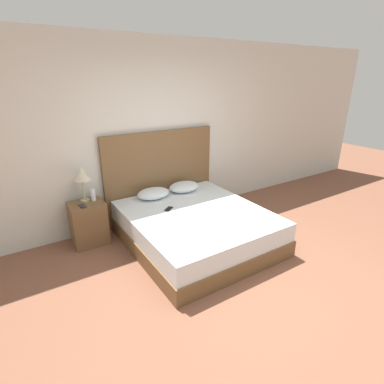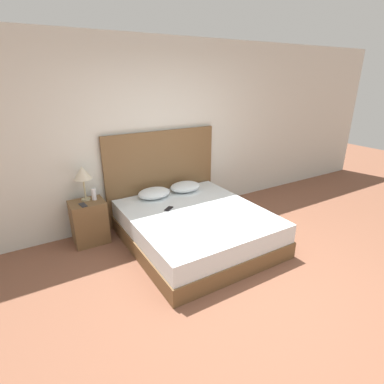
{
  "view_description": "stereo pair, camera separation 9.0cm",
  "coord_description": "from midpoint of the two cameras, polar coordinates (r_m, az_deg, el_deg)",
  "views": [
    {
      "loc": [
        -1.93,
        -1.84,
        2.16
      ],
      "look_at": [
        0.07,
        1.3,
        0.72
      ],
      "focal_mm": 28.0,
      "sensor_mm": 36.0,
      "label": 1
    },
    {
      "loc": [
        -1.86,
        -1.88,
        2.16
      ],
      "look_at": [
        0.07,
        1.3,
        0.72
      ],
      "focal_mm": 28.0,
      "sensor_mm": 36.0,
      "label": 2
    }
  ],
  "objects": [
    {
      "name": "headboard",
      "position": [
        4.75,
        -5.14,
        3.18
      ],
      "size": [
        1.83,
        0.05,
        1.4
      ],
      "color": "brown",
      "rests_on": "ground_plane"
    },
    {
      "name": "bed",
      "position": [
        4.12,
        1.34,
        -6.75
      ],
      "size": [
        1.74,
        1.96,
        0.47
      ],
      "color": "brown",
      "rests_on": "ground_plane"
    },
    {
      "name": "wall_back",
      "position": [
        4.63,
        -6.61,
        10.96
      ],
      "size": [
        10.0,
        0.06,
        2.7
      ],
      "color": "silver",
      "rests_on": "ground_plane"
    },
    {
      "name": "ground_plane",
      "position": [
        3.42,
        11.68,
        -18.48
      ],
      "size": [
        16.0,
        16.0,
        0.0
      ],
      "primitive_type": "plane",
      "color": "brown"
    },
    {
      "name": "phone_on_nightstand",
      "position": [
        4.11,
        -19.47,
        -2.34
      ],
      "size": [
        0.09,
        0.16,
        0.01
      ],
      "color": "#232328",
      "rests_on": "nightstand"
    },
    {
      "name": "phone_on_bed",
      "position": [
        4.1,
        -3.84,
        -3.19
      ],
      "size": [
        0.16,
        0.15,
        0.01
      ],
      "color": "black",
      "rests_on": "bed"
    },
    {
      "name": "pillow_right",
      "position": [
        4.7,
        -0.76,
        1.03
      ],
      "size": [
        0.49,
        0.37,
        0.14
      ],
      "color": "silver",
      "rests_on": "bed"
    },
    {
      "name": "pillow_left",
      "position": [
        4.47,
        -6.66,
        -0.2
      ],
      "size": [
        0.49,
        0.37,
        0.14
      ],
      "color": "silver",
      "rests_on": "bed"
    },
    {
      "name": "toiletry_bottle",
      "position": [
        4.22,
        -17.61,
        -0.39
      ],
      "size": [
        0.06,
        0.06,
        0.16
      ],
      "color": "silver",
      "rests_on": "nightstand"
    },
    {
      "name": "table_lamp",
      "position": [
        4.16,
        -19.56,
        3.31
      ],
      "size": [
        0.24,
        0.24,
        0.47
      ],
      "color": "tan",
      "rests_on": "nightstand"
    },
    {
      "name": "nightstand",
      "position": [
        4.33,
        -18.41,
        -5.45
      ],
      "size": [
        0.45,
        0.37,
        0.6
      ],
      "color": "brown",
      "rests_on": "ground_plane"
    }
  ]
}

